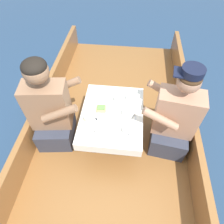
# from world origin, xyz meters

# --- Properties ---
(ground_plane) EXTENTS (60.00, 60.00, 0.00)m
(ground_plane) POSITION_xyz_m (0.00, 0.00, 0.00)
(ground_plane) COLOR navy
(boat_deck) EXTENTS (1.75, 3.80, 0.33)m
(boat_deck) POSITION_xyz_m (0.00, 0.00, 0.16)
(boat_deck) COLOR brown
(boat_deck) RESTS_ON ground_plane
(gunwale_port) EXTENTS (0.06, 3.80, 0.33)m
(gunwale_port) POSITION_xyz_m (-0.84, 0.00, 0.49)
(gunwale_port) COLOR #936033
(gunwale_port) RESTS_ON boat_deck
(gunwale_starboard) EXTENTS (0.06, 3.80, 0.33)m
(gunwale_starboard) POSITION_xyz_m (0.84, 0.00, 0.49)
(gunwale_starboard) COLOR #936033
(gunwale_starboard) RESTS_ON boat_deck
(cockpit_table) EXTENTS (0.61, 0.79, 0.42)m
(cockpit_table) POSITION_xyz_m (0.00, 0.01, 0.70)
(cockpit_table) COLOR #B2B2B7
(cockpit_table) RESTS_ON boat_deck
(person_port) EXTENTS (0.56, 0.50, 1.04)m
(person_port) POSITION_xyz_m (-0.61, -0.05, 0.76)
(person_port) COLOR #333847
(person_port) RESTS_ON boat_deck
(person_starboard) EXTENTS (0.56, 0.50, 1.03)m
(person_starboard) POSITION_xyz_m (0.61, 0.00, 0.74)
(person_starboard) COLOR #333847
(person_starboard) RESTS_ON boat_deck
(plate_sandwich) EXTENTS (0.22, 0.22, 0.01)m
(plate_sandwich) POSITION_xyz_m (-0.11, 0.03, 0.75)
(plate_sandwich) COLOR white
(plate_sandwich) RESTS_ON cockpit_table
(plate_bread) EXTENTS (0.20, 0.20, 0.01)m
(plate_bread) POSITION_xyz_m (-0.13, 0.26, 0.75)
(plate_bread) COLOR white
(plate_bread) RESTS_ON cockpit_table
(sandwich) EXTENTS (0.10, 0.08, 0.05)m
(sandwich) POSITION_xyz_m (-0.11, 0.03, 0.78)
(sandwich) COLOR tan
(sandwich) RESTS_ON plate_sandwich
(bowl_port_near) EXTENTS (0.12, 0.12, 0.04)m
(bowl_port_near) POSITION_xyz_m (0.16, 0.02, 0.77)
(bowl_port_near) COLOR white
(bowl_port_near) RESTS_ON cockpit_table
(bowl_starboard_near) EXTENTS (0.12, 0.12, 0.04)m
(bowl_starboard_near) POSITION_xyz_m (0.18, 0.22, 0.77)
(bowl_starboard_near) COLOR white
(bowl_starboard_near) RESTS_ON cockpit_table
(coffee_cup_port) EXTENTS (0.09, 0.06, 0.05)m
(coffee_cup_port) POSITION_xyz_m (0.15, -0.21, 0.77)
(coffee_cup_port) COLOR white
(coffee_cup_port) RESTS_ON cockpit_table
(coffee_cup_starboard) EXTENTS (0.09, 0.06, 0.05)m
(coffee_cup_starboard) POSITION_xyz_m (-0.10, -0.24, 0.77)
(coffee_cup_starboard) COLOR white
(coffee_cup_starboard) RESTS_ON cockpit_table
(coffee_cup_center) EXTENTS (0.10, 0.07, 0.05)m
(coffee_cup_center) POSITION_xyz_m (0.04, 0.18, 0.77)
(coffee_cup_center) COLOR white
(coffee_cup_center) RESTS_ON cockpit_table
(tin_can) EXTENTS (0.07, 0.07, 0.05)m
(tin_can) POSITION_xyz_m (-0.23, -0.10, 0.77)
(tin_can) COLOR silver
(tin_can) RESTS_ON cockpit_table
(utensil_fork_port) EXTENTS (0.10, 0.16, 0.00)m
(utensil_fork_port) POSITION_xyz_m (-0.12, -0.13, 0.75)
(utensil_fork_port) COLOR silver
(utensil_fork_port) RESTS_ON cockpit_table
(utensil_knife_port) EXTENTS (0.02, 0.17, 0.00)m
(utensil_knife_port) POSITION_xyz_m (0.24, -0.09, 0.75)
(utensil_knife_port) COLOR silver
(utensil_knife_port) RESTS_ON cockpit_table
(utensil_knife_starboard) EXTENTS (0.03, 0.17, 0.00)m
(utensil_knife_starboard) POSITION_xyz_m (0.01, -0.27, 0.75)
(utensil_knife_starboard) COLOR silver
(utensil_knife_starboard) RESTS_ON cockpit_table
(utensil_spoon_port) EXTENTS (0.17, 0.03, 0.01)m
(utensil_spoon_port) POSITION_xyz_m (0.04, -0.01, 0.75)
(utensil_spoon_port) COLOR silver
(utensil_spoon_port) RESTS_ON cockpit_table
(utensil_fork_starboard) EXTENTS (0.16, 0.09, 0.00)m
(utensil_fork_starboard) POSITION_xyz_m (0.21, -0.24, 0.75)
(utensil_fork_starboard) COLOR silver
(utensil_fork_starboard) RESTS_ON cockpit_table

